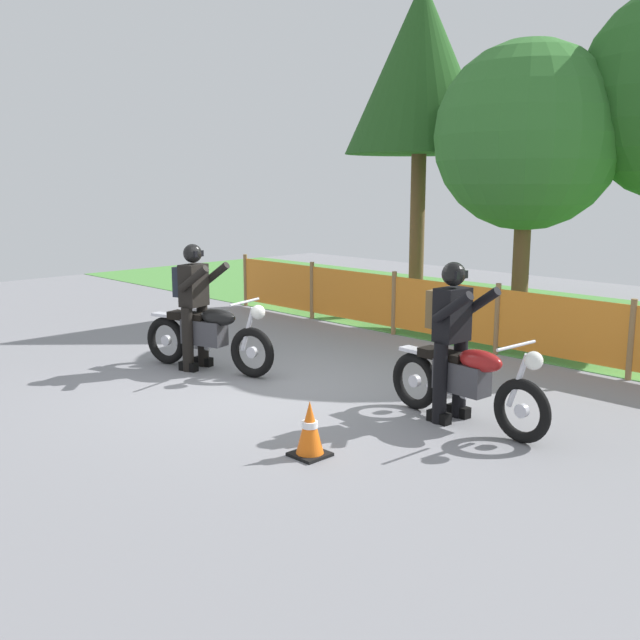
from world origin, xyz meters
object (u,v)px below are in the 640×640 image
(motorcycle_lead, at_px, (466,381))
(rider_trailing, at_px, (194,299))
(motorcycle_trailing, at_px, (208,335))
(rider_lead, at_px, (451,332))
(traffic_cone, at_px, (310,429))

(motorcycle_lead, relative_size, rider_trailing, 1.21)
(motorcycle_trailing, bearing_deg, rider_lead, -5.99)
(motorcycle_lead, distance_m, traffic_cone, 1.85)
(traffic_cone, bearing_deg, motorcycle_lead, 74.69)
(rider_lead, bearing_deg, traffic_cone, -94.33)
(motorcycle_lead, bearing_deg, traffic_cone, -101.22)
(motorcycle_lead, height_order, rider_lead, rider_lead)
(rider_lead, bearing_deg, motorcycle_lead, 0.51)
(rider_lead, xyz_separation_m, rider_trailing, (-3.68, -0.69, 0.00))
(traffic_cone, bearing_deg, motorcycle_trailing, 160.12)
(motorcycle_trailing, height_order, rider_trailing, rider_trailing)
(motorcycle_lead, height_order, rider_trailing, rider_trailing)
(motorcycle_lead, xyz_separation_m, rider_trailing, (-3.90, -0.68, 0.48))
(traffic_cone, bearing_deg, rider_trailing, 162.30)
(motorcycle_lead, bearing_deg, rider_lead, -179.49)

